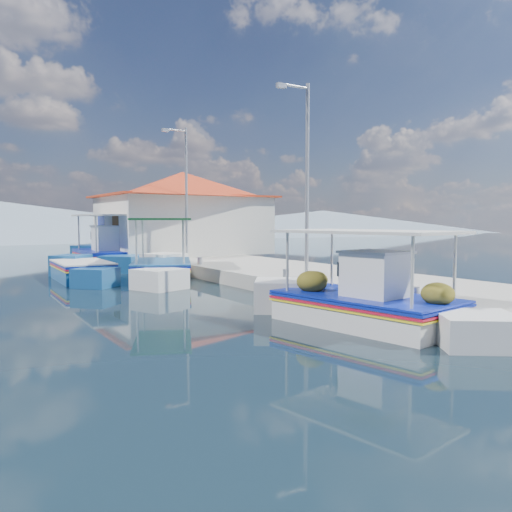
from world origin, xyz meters
TOP-DOWN VIEW (x-y plane):
  - ground at (0.00, 0.00)m, footprint 160.00×160.00m
  - quay at (5.90, 6.00)m, footprint 5.00×44.00m
  - bollards at (3.80, 5.25)m, footprint 0.20×17.20m
  - main_caique at (2.60, -2.60)m, footprint 2.74×6.93m
  - caique_green_canopy at (1.95, 7.64)m, footprint 3.88×6.45m
  - caique_blue_hull at (-0.58, 9.27)m, footprint 1.96×6.17m
  - caique_far at (1.88, 14.55)m, footprint 2.58×8.17m
  - harbor_building at (6.20, 15.00)m, footprint 10.49×10.49m
  - lamp_post_near at (4.51, 2.00)m, footprint 1.21×0.14m
  - lamp_post_far at (4.51, 11.00)m, footprint 1.21×0.14m
  - mountain_ridge at (6.54, 56.00)m, footprint 171.40×96.00m

SIDE VIEW (x-z plane):
  - ground at x=0.00m, z-range 0.00..0.00m
  - quay at x=5.90m, z-range 0.00..0.50m
  - caique_blue_hull at x=-0.58m, z-range -0.25..0.85m
  - caique_green_canopy at x=1.95m, z-range -0.92..1.71m
  - main_caique at x=2.60m, z-range -0.71..1.60m
  - caique_far at x=1.88m, z-range -0.90..1.96m
  - bollards at x=3.80m, z-range 0.50..0.80m
  - mountain_ridge at x=6.54m, z-range -0.71..4.79m
  - harbor_building at x=6.20m, z-range 0.58..4.98m
  - lamp_post_near at x=4.51m, z-range 0.85..6.85m
  - lamp_post_far at x=4.51m, z-range 0.85..6.85m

